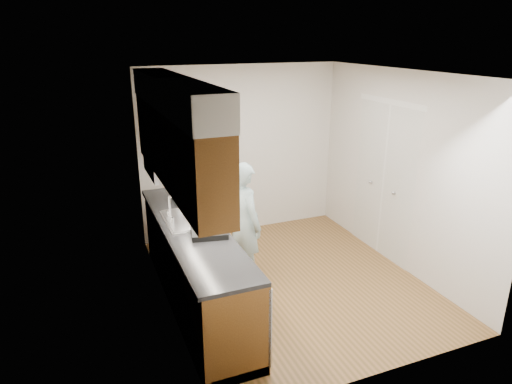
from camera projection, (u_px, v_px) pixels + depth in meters
floor at (291, 281)px, 5.63m from camera, size 3.50×3.50×0.00m
ceiling at (297, 73)px, 4.81m from camera, size 3.50×3.50×0.00m
wall_left at (163, 203)px, 4.69m from camera, size 0.02×3.50×2.50m
wall_right at (401, 171)px, 5.75m from camera, size 0.02×3.50×2.50m
wall_back at (241, 151)px, 6.75m from camera, size 3.00×0.02×2.50m
counter at (195, 263)px, 5.04m from camera, size 0.64×2.80×1.30m
upper_cabinets at (175, 133)px, 4.56m from camera, size 0.47×2.80×1.21m
closet_door at (383, 182)px, 6.08m from camera, size 0.02×1.22×2.05m
floor_mat at (245, 281)px, 5.63m from camera, size 0.48×0.77×0.01m
person at (244, 216)px, 5.34m from camera, size 0.54×0.69×1.71m
soap_bottle_a at (179, 196)px, 5.43m from camera, size 0.11×0.11×0.25m
soap_bottle_b at (181, 192)px, 5.68m from camera, size 0.11×0.11×0.18m
soap_bottle_c at (175, 192)px, 5.68m from camera, size 0.18×0.18×0.17m
steel_can at (191, 195)px, 5.67m from camera, size 0.08×0.08×0.12m
dish_rack at (209, 233)px, 4.66m from camera, size 0.41×0.37×0.06m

